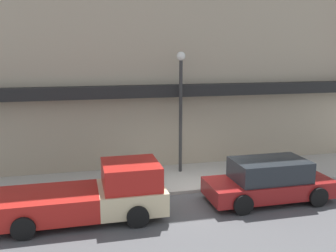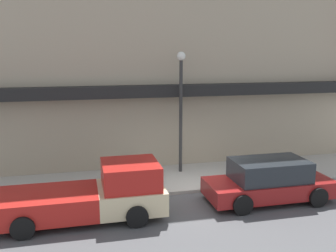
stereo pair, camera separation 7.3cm
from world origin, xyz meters
name	(u,v)px [view 2 (the right image)]	position (x,y,z in m)	size (l,w,h in m)	color
ground_plane	(199,193)	(0.00, 0.00, 0.00)	(80.00, 80.00, 0.00)	#4C4C4F
sidewalk	(186,177)	(0.00, 1.63, 0.06)	(36.00, 3.26, 0.13)	#ADA89E
building	(169,36)	(0.01, 4.75, 5.86)	(19.80, 3.80, 11.75)	tan
pickup_truck	(93,195)	(-3.87, -1.25, 0.75)	(5.18, 2.13, 1.73)	beige
parked_car	(269,181)	(2.16, -1.25, 0.72)	(4.43, 1.97, 1.48)	maroon
fire_hydrant	(258,172)	(2.60, 0.43, 0.46)	(0.21, 0.21, 0.67)	#196633
street_lamp	(181,97)	(-0.08, 2.28, 3.31)	(0.36, 0.36, 5.04)	#2D2D2D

